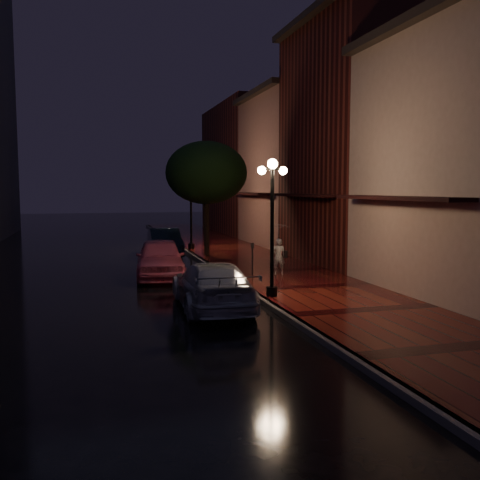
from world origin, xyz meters
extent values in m
plane|color=black|center=(0.00, 0.00, 0.00)|extent=(120.00, 120.00, 0.00)
cube|color=#470C0E|center=(2.25, 0.00, 0.07)|extent=(4.50, 60.00, 0.15)
cube|color=#595451|center=(0.00, 0.00, 0.07)|extent=(0.25, 60.00, 0.15)
cube|color=gray|center=(7.00, -6.00, 4.25)|extent=(5.00, 8.00, 8.50)
cube|color=#511914|center=(7.00, 2.00, 5.50)|extent=(5.00, 8.00, 11.00)
cube|color=#8C5951|center=(7.00, 10.00, 4.50)|extent=(5.00, 8.00, 9.00)
cube|color=#511914|center=(7.00, 20.00, 5.00)|extent=(5.00, 12.00, 10.00)
cylinder|color=black|center=(0.35, -5.00, 2.15)|extent=(0.12, 0.12, 4.00)
cylinder|color=black|center=(0.35, -5.00, 0.30)|extent=(0.36, 0.36, 0.30)
cube|color=black|center=(0.35, -5.00, 4.15)|extent=(0.70, 0.08, 0.08)
sphere|color=#F4C792|center=(0.35, -5.00, 4.30)|extent=(0.32, 0.32, 0.32)
sphere|color=#F4C792|center=(0.00, -5.00, 4.10)|extent=(0.26, 0.26, 0.26)
sphere|color=#F4C792|center=(0.70, -5.00, 4.10)|extent=(0.26, 0.26, 0.26)
cylinder|color=black|center=(0.35, 9.00, 2.15)|extent=(0.12, 0.12, 4.00)
cylinder|color=black|center=(0.35, 9.00, 0.30)|extent=(0.36, 0.36, 0.30)
cube|color=black|center=(0.35, 9.00, 4.15)|extent=(0.70, 0.08, 0.08)
sphere|color=#F4C792|center=(0.35, 9.00, 4.30)|extent=(0.32, 0.32, 0.32)
sphere|color=#F4C792|center=(0.00, 9.00, 4.10)|extent=(0.26, 0.26, 0.26)
sphere|color=#F4C792|center=(0.70, 9.00, 4.10)|extent=(0.26, 0.26, 0.26)
cylinder|color=black|center=(0.60, 6.00, 1.75)|extent=(0.28, 0.28, 3.20)
ellipsoid|color=black|center=(0.60, 6.00, 4.35)|extent=(4.16, 4.16, 3.20)
sphere|color=black|center=(1.30, 6.60, 3.75)|extent=(1.80, 1.80, 1.80)
sphere|color=black|center=(0.00, 5.30, 3.85)|extent=(1.80, 1.80, 1.80)
imported|color=#D65872|center=(-2.49, 0.33, 0.79)|extent=(2.31, 4.77, 1.57)
imported|color=black|center=(-1.38, 7.31, 0.73)|extent=(1.65, 4.44, 1.45)
imported|color=#A8A9B0|center=(-1.73, -5.70, 0.71)|extent=(2.17, 4.93, 1.41)
imported|color=white|center=(1.98, -1.10, 0.88)|extent=(0.62, 0.51, 1.45)
imported|color=silver|center=(1.98, -1.10, 1.80)|extent=(0.84, 0.86, 0.77)
cylinder|color=black|center=(1.98, -1.10, 1.21)|extent=(0.02, 0.02, 1.16)
cube|color=black|center=(2.22, -1.15, 0.97)|extent=(0.12, 0.27, 0.29)
cylinder|color=black|center=(0.96, -0.87, 0.68)|extent=(0.06, 0.06, 1.07)
cube|color=black|center=(0.96, -0.87, 1.32)|extent=(0.13, 0.10, 0.21)
camera|label=1|loc=(-5.10, -20.77, 3.54)|focal=40.00mm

